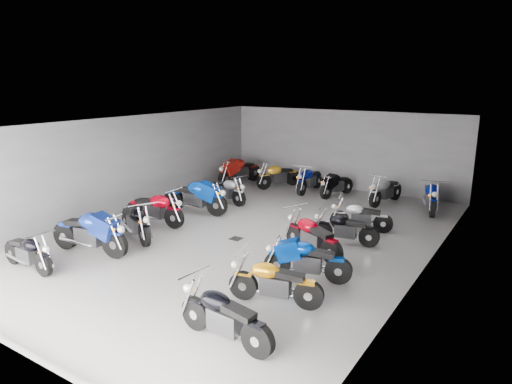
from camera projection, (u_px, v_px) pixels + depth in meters
ground at (246, 234)px, 13.37m from camera, size 14.00×14.00×0.00m
wall_back at (342, 150)px, 18.68m from camera, size 10.00×0.10×3.20m
wall_left at (125, 164)px, 15.62m from camera, size 0.10×14.00×3.20m
wall_right at (428, 207)px, 10.34m from camera, size 0.10×14.00×3.20m
ceiling at (245, 123)px, 12.59m from camera, size 10.00×14.00×0.04m
drain_grate at (236, 239)px, 12.96m from camera, size 0.32×0.32×0.01m
motorcycle_left_a at (28, 252)px, 10.74m from camera, size 1.87×0.38×0.82m
motorcycle_left_b at (90, 232)px, 11.75m from camera, size 2.37×0.60×1.05m
motorcycle_left_c at (136, 221)px, 12.85m from camera, size 2.03×1.03×0.95m
motorcycle_left_d at (155, 209)px, 14.08m from camera, size 2.19×0.48×0.96m
motorcycle_left_e at (196, 197)px, 15.29m from camera, size 2.37×0.64×1.05m
motorcycle_left_f at (227, 190)px, 16.61m from camera, size 1.97×0.60×0.88m
motorcycle_right_a at (224, 316)px, 7.77m from camera, size 2.02×0.44×0.89m
motorcycle_right_b at (274, 282)px, 9.11m from camera, size 1.94×0.63×0.87m
motorcycle_right_c at (306, 260)px, 10.20m from camera, size 1.95×0.72×0.88m
motorcycle_right_d at (312, 236)px, 11.66m from camera, size 1.98×0.95×0.92m
motorcycle_right_e at (345, 228)px, 12.47m from camera, size 1.83×0.51×0.81m
motorcycle_right_f at (360, 216)px, 13.55m from camera, size 1.81×0.62×0.81m
motorcycle_back_a at (239, 171)px, 19.59m from camera, size 0.68×2.36×1.05m
motorcycle_back_b at (278, 175)px, 18.97m from camera, size 1.03×1.99×0.94m
motorcycle_back_c at (309, 179)px, 18.21m from camera, size 0.44×2.15×0.95m
motorcycle_back_d at (336, 185)px, 17.52m from camera, size 0.59×1.92×0.85m
motorcycle_back_e at (385, 190)px, 16.48m from camera, size 0.59×2.10×0.93m
motorcycle_back_f at (431, 196)px, 15.52m from camera, size 0.82×2.17×0.98m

